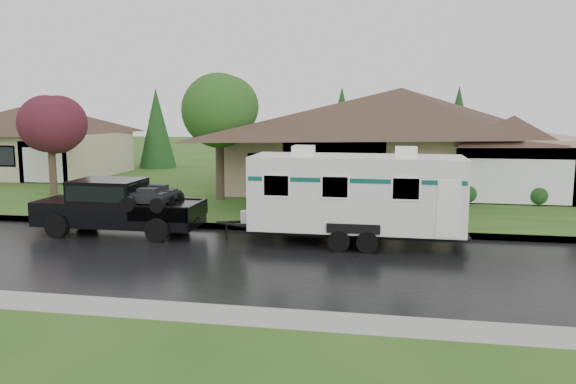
{
  "coord_description": "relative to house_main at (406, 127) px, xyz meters",
  "views": [
    {
      "loc": [
        1.48,
        -18.25,
        4.6
      ],
      "look_at": [
        -2.23,
        2.0,
        1.54
      ],
      "focal_mm": 35.0,
      "sensor_mm": 36.0,
      "label": 1
    }
  ],
  "objects": [
    {
      "name": "lawn",
      "position": [
        -2.29,
        1.16,
        -3.52
      ],
      "size": [
        140.0,
        26.0,
        0.15
      ],
      "primitive_type": "cube",
      "color": "#2A4F18",
      "rests_on": "ground"
    },
    {
      "name": "travel_trailer",
      "position": [
        -1.92,
        -13.17,
        -1.81
      ],
      "size": [
        7.47,
        2.62,
        3.35
      ],
      "color": "silver",
      "rests_on": "ground"
    },
    {
      "name": "tree_left_green",
      "position": [
        -9.04,
        -5.72,
        0.78
      ],
      "size": [
        3.68,
        3.68,
        6.09
      ],
      "color": "#382B1E",
      "rests_on": "lawn"
    },
    {
      "name": "curb",
      "position": [
        -2.29,
        -11.59,
        -3.52
      ],
      "size": [
        140.0,
        0.5,
        0.15
      ],
      "primitive_type": "cube",
      "color": "gray",
      "rests_on": "ground"
    },
    {
      "name": "tree_red",
      "position": [
        -18.07,
        -5.78,
        0.1
      ],
      "size": [
        3.08,
        3.08,
        5.1
      ],
      "color": "#382B1E",
      "rests_on": "lawn"
    },
    {
      "name": "shrub_row",
      "position": [
        -0.29,
        -4.54,
        -2.94
      ],
      "size": [
        13.6,
        1.0,
        1.0
      ],
      "color": "#143814",
      "rests_on": "lawn"
    },
    {
      "name": "house_far",
      "position": [
        -24.07,
        2.02,
        -0.62
      ],
      "size": [
        10.8,
        8.64,
        5.8
      ],
      "color": "tan",
      "rests_on": "lawn"
    },
    {
      "name": "ground",
      "position": [
        -2.29,
        -13.84,
        -3.59
      ],
      "size": [
        140.0,
        140.0,
        0.0
      ],
      "primitive_type": "plane",
      "color": "#2A4F18",
      "rests_on": "ground"
    },
    {
      "name": "house_main",
      "position": [
        0.0,
        0.0,
        0.0
      ],
      "size": [
        19.44,
        10.8,
        6.9
      ],
      "color": "tan",
      "rests_on": "lawn"
    },
    {
      "name": "road",
      "position": [
        -2.29,
        -15.84,
        -3.59
      ],
      "size": [
        140.0,
        8.0,
        0.01
      ],
      "primitive_type": "cube",
      "color": "black",
      "rests_on": "ground"
    },
    {
      "name": "pickup_truck",
      "position": [
        -10.73,
        -13.17,
        -2.51
      ],
      "size": [
        6.06,
        2.3,
        2.02
      ],
      "color": "black",
      "rests_on": "ground"
    }
  ]
}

